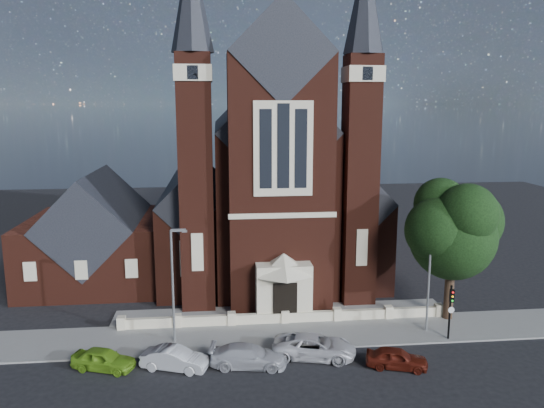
% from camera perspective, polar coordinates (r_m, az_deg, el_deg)
% --- Properties ---
extents(ground, '(120.00, 120.00, 0.00)m').
position_cam_1_polar(ground, '(48.73, 0.12, -8.77)').
color(ground, black).
rests_on(ground, ground).
extents(pavement_strip, '(60.00, 5.00, 0.12)m').
position_cam_1_polar(pavement_strip, '(39.05, 1.78, -13.88)').
color(pavement_strip, slate).
rests_on(pavement_strip, ground).
extents(forecourt_paving, '(26.00, 3.00, 0.14)m').
position_cam_1_polar(forecourt_paving, '(42.69, 1.05, -11.66)').
color(forecourt_paving, slate).
rests_on(forecourt_paving, ground).
extents(forecourt_wall, '(24.00, 0.40, 0.90)m').
position_cam_1_polar(forecourt_wall, '(40.87, 1.40, -12.72)').
color(forecourt_wall, beige).
rests_on(forecourt_wall, ground).
extents(church, '(20.01, 34.90, 29.20)m').
position_cam_1_polar(church, '(54.45, -0.76, 2.19)').
color(church, '#431B12').
rests_on(church, ground).
extents(parish_hall, '(12.00, 12.20, 10.24)m').
position_cam_1_polar(parish_hall, '(51.43, -18.31, -3.61)').
color(parish_hall, '#431B12').
rests_on(parish_hall, ground).
extents(street_tree, '(6.40, 6.60, 10.70)m').
position_cam_1_polar(street_tree, '(41.41, 19.18, -2.86)').
color(street_tree, black).
rests_on(street_tree, ground).
extents(street_lamp_left, '(1.16, 0.22, 8.09)m').
position_cam_1_polar(street_lamp_left, '(36.72, -10.51, -7.97)').
color(street_lamp_left, gray).
rests_on(street_lamp_left, ground).
extents(street_lamp_right, '(1.16, 0.22, 8.09)m').
position_cam_1_polar(street_lamp_right, '(39.51, 16.69, -6.90)').
color(street_lamp_right, gray).
rests_on(street_lamp_right, ground).
extents(traffic_signal, '(0.28, 0.42, 4.00)m').
position_cam_1_polar(traffic_signal, '(39.16, 18.67, -10.30)').
color(traffic_signal, black).
rests_on(traffic_signal, ground).
extents(car_lime_van, '(4.26, 2.75, 1.35)m').
position_cam_1_polar(car_lime_van, '(35.78, -17.67, -15.63)').
color(car_lime_van, '#69A220').
rests_on(car_lime_van, ground).
extents(car_silver_a, '(4.42, 2.67, 1.38)m').
position_cam_1_polar(car_silver_a, '(34.77, -10.41, -16.06)').
color(car_silver_a, '#B2B6BB').
rests_on(car_silver_a, ground).
extents(car_silver_b, '(5.06, 2.65, 1.40)m').
position_cam_1_polar(car_silver_b, '(34.57, -2.57, -16.02)').
color(car_silver_b, '#B2B3BA').
rests_on(car_silver_b, ground).
extents(car_white_suv, '(5.82, 3.62, 1.50)m').
position_cam_1_polar(car_white_suv, '(35.72, 4.57, -15.03)').
color(car_white_suv, silver).
rests_on(car_white_suv, ground).
extents(car_dark_red, '(4.08, 2.57, 1.30)m').
position_cam_1_polar(car_dark_red, '(35.27, 13.26, -15.84)').
color(car_dark_red, '#53170E').
rests_on(car_dark_red, ground).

